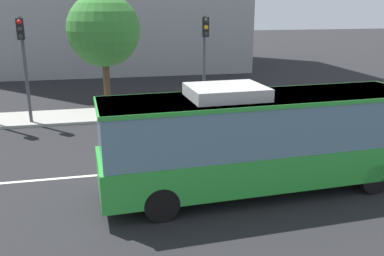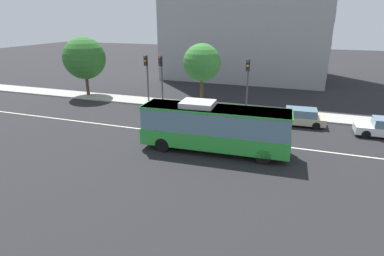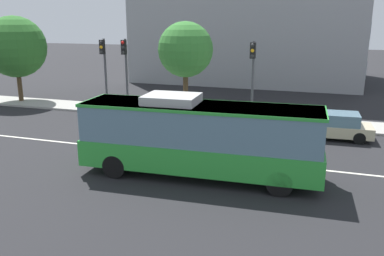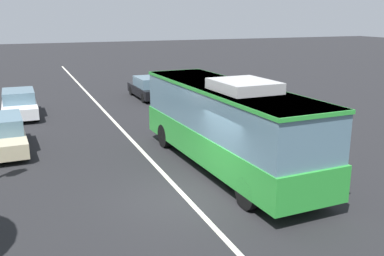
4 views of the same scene
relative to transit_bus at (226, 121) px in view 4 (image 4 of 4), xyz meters
name	(u,v)px [view 4 (image 4 of 4)]	position (x,y,z in m)	size (l,w,h in m)	color
ground_plane	(185,197)	(-1.97, 2.35, -1.81)	(160.00, 160.00, 0.00)	black
lane_centre_line	(185,197)	(-1.97, 2.35, -1.80)	(76.00, 0.16, 0.01)	silver
transit_bus	(226,121)	(0.00, 0.00, 0.00)	(10.10, 2.95, 3.46)	green
sedan_black	(149,88)	(14.48, -1.30, -1.09)	(4.53, 1.88, 1.46)	black
sedan_white	(19,104)	(11.94, 7.00, -1.09)	(4.51, 1.85, 1.46)	white
sedan_beige	(2,134)	(5.36, 7.77, -1.09)	(4.58, 2.00, 1.46)	#C6B793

